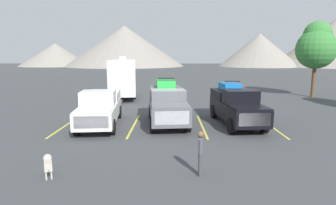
% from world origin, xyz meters
% --- Properties ---
extents(ground_plane, '(240.00, 240.00, 0.00)m').
position_xyz_m(ground_plane, '(0.00, 0.00, 0.00)').
color(ground_plane, '#3F4244').
extents(pickup_truck_a, '(2.52, 5.94, 2.11)m').
position_xyz_m(pickup_truck_a, '(-3.94, 0.25, 1.07)').
color(pickup_truck_a, white).
rests_on(pickup_truck_a, ground).
extents(pickup_truck_b, '(2.58, 5.54, 2.69)m').
position_xyz_m(pickup_truck_b, '(-0.04, 0.78, 1.21)').
color(pickup_truck_b, '#595B60').
rests_on(pickup_truck_b, ground).
extents(pickup_truck_c, '(2.48, 5.74, 2.51)m').
position_xyz_m(pickup_truck_c, '(4.03, 0.67, 1.16)').
color(pickup_truck_c, black).
rests_on(pickup_truck_c, ground).
extents(lot_stripe_a, '(0.12, 5.50, 0.01)m').
position_xyz_m(lot_stripe_a, '(-5.98, 0.17, 0.00)').
color(lot_stripe_a, gold).
rests_on(lot_stripe_a, ground).
extents(lot_stripe_b, '(0.12, 5.50, 0.01)m').
position_xyz_m(lot_stripe_b, '(-1.99, 0.17, 0.00)').
color(lot_stripe_b, gold).
rests_on(lot_stripe_b, ground).
extents(lot_stripe_c, '(0.12, 5.50, 0.01)m').
position_xyz_m(lot_stripe_c, '(1.99, 0.17, 0.00)').
color(lot_stripe_c, gold).
rests_on(lot_stripe_c, ground).
extents(lot_stripe_d, '(0.12, 5.50, 0.01)m').
position_xyz_m(lot_stripe_d, '(5.98, 0.17, 0.00)').
color(lot_stripe_d, gold).
rests_on(lot_stripe_d, ground).
extents(camper_trailer_a, '(3.16, 7.89, 3.91)m').
position_xyz_m(camper_trailer_a, '(-4.37, 10.83, 2.06)').
color(camper_trailer_a, white).
rests_on(camper_trailer_a, ground).
extents(person_a, '(0.21, 0.34, 1.56)m').
position_xyz_m(person_a, '(1.18, -6.75, 0.90)').
color(person_a, '#3F3F42').
rests_on(person_a, ground).
extents(dog, '(0.55, 0.90, 0.68)m').
position_xyz_m(dog, '(-4.01, -6.83, 0.45)').
color(dog, beige).
rests_on(dog, ground).
extents(tree_a, '(3.75, 3.75, 7.24)m').
position_xyz_m(tree_a, '(14.02, 11.70, 4.93)').
color(tree_a, brown).
rests_on(tree_a, ground).
extents(mountain_ridge, '(135.15, 45.44, 17.27)m').
position_xyz_m(mountain_ridge, '(20.26, 87.36, 7.42)').
color(mountain_ridge, gray).
rests_on(mountain_ridge, ground).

